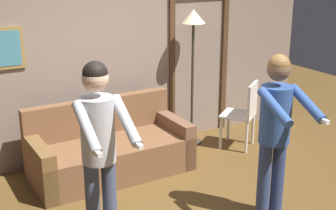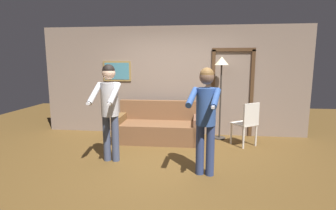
{
  "view_description": "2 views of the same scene",
  "coord_description": "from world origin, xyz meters",
  "px_view_note": "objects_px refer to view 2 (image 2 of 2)",
  "views": [
    {
      "loc": [
        -2.26,
        -3.6,
        2.55
      ],
      "look_at": [
        -0.29,
        -0.2,
        1.28
      ],
      "focal_mm": 50.0,
      "sensor_mm": 36.0,
      "label": 1
    },
    {
      "loc": [
        0.65,
        -4.41,
        1.76
      ],
      "look_at": [
        0.15,
        -0.26,
        1.07
      ],
      "focal_mm": 28.0,
      "sensor_mm": 36.0,
      "label": 2
    }
  ],
  "objects_px": {
    "person_standing_left": "(109,104)",
    "dining_chair_distant": "(247,122)",
    "couch": "(158,128)",
    "person_standing_right": "(206,112)",
    "torchiere_lamp": "(221,72)"
  },
  "relations": [
    {
      "from": "couch",
      "to": "person_standing_left",
      "type": "distance_m",
      "value": 1.67
    },
    {
      "from": "couch",
      "to": "torchiere_lamp",
      "type": "relative_size",
      "value": 1.02
    },
    {
      "from": "person_standing_right",
      "to": "dining_chair_distant",
      "type": "xyz_separation_m",
      "value": [
        0.9,
        1.56,
        -0.49
      ]
    },
    {
      "from": "couch",
      "to": "person_standing_right",
      "type": "distance_m",
      "value": 2.14
    },
    {
      "from": "torchiere_lamp",
      "to": "person_standing_left",
      "type": "xyz_separation_m",
      "value": [
        -2.03,
        -1.66,
        -0.5
      ]
    },
    {
      "from": "torchiere_lamp",
      "to": "dining_chair_distant",
      "type": "distance_m",
      "value": 1.25
    },
    {
      "from": "couch",
      "to": "torchiere_lamp",
      "type": "bearing_deg",
      "value": 12.95
    },
    {
      "from": "person_standing_left",
      "to": "dining_chair_distant",
      "type": "height_order",
      "value": "person_standing_left"
    },
    {
      "from": "dining_chair_distant",
      "to": "couch",
      "type": "bearing_deg",
      "value": 174.54
    },
    {
      "from": "couch",
      "to": "person_standing_left",
      "type": "height_order",
      "value": "person_standing_left"
    },
    {
      "from": "person_standing_left",
      "to": "dining_chair_distant",
      "type": "relative_size",
      "value": 1.85
    },
    {
      "from": "couch",
      "to": "dining_chair_distant",
      "type": "height_order",
      "value": "dining_chair_distant"
    },
    {
      "from": "person_standing_right",
      "to": "person_standing_left",
      "type": "bearing_deg",
      "value": 166.27
    },
    {
      "from": "torchiere_lamp",
      "to": "person_standing_right",
      "type": "bearing_deg",
      "value": -100.47
    },
    {
      "from": "torchiere_lamp",
      "to": "dining_chair_distant",
      "type": "height_order",
      "value": "torchiere_lamp"
    }
  ]
}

